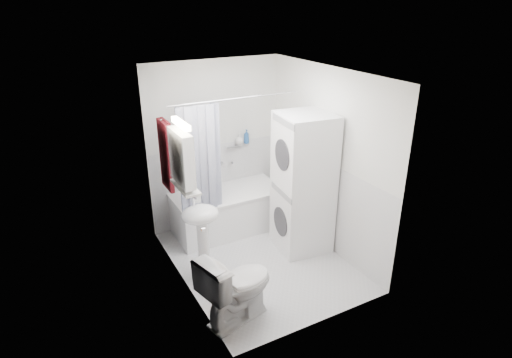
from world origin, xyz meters
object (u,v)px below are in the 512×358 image
bathtub (228,209)px  sink (201,225)px  toilet (237,286)px  washer_dryer (303,184)px

bathtub → sink: bearing=-130.4°
bathtub → toilet: (-0.72, -1.75, 0.07)m
sink → toilet: bearing=-87.7°
sink → toilet: (0.03, -0.86, -0.30)m
bathtub → toilet: bearing=-112.4°
bathtub → sink: 1.22m
bathtub → washer_dryer: bearing=-52.1°
washer_dryer → toilet: size_ratio=2.25×
toilet → washer_dryer: bearing=-72.2°
sink → bathtub: bearing=49.6°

